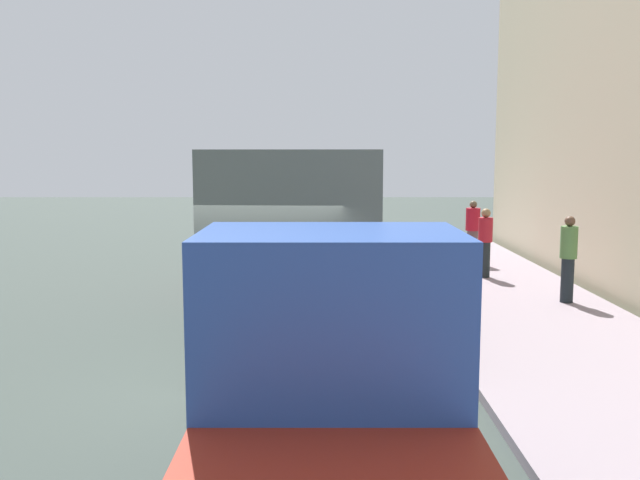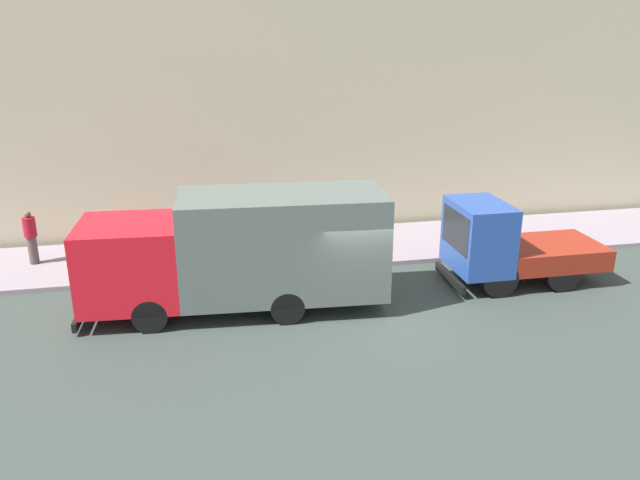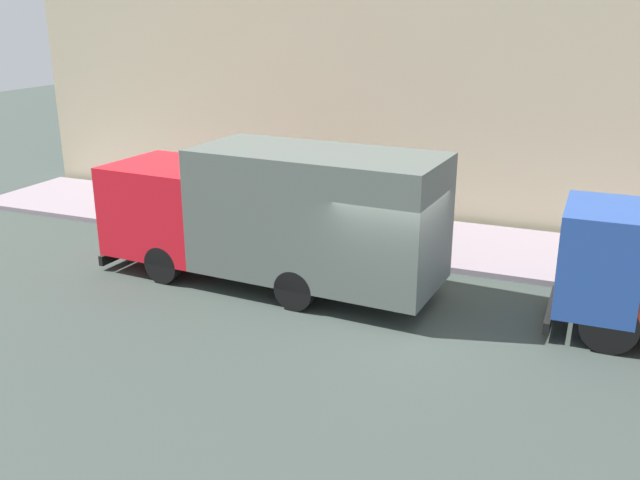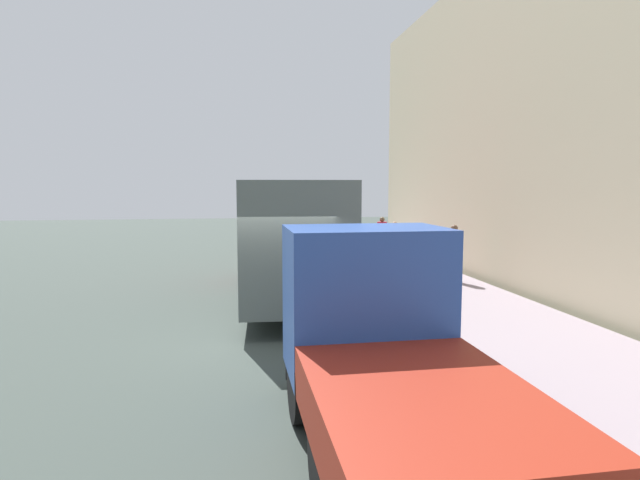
{
  "view_description": "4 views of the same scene",
  "coord_description": "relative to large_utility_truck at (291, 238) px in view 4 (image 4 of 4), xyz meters",
  "views": [
    {
      "loc": [
        0.95,
        -9.23,
        3.16
      ],
      "look_at": [
        0.9,
        3.44,
        1.54
      ],
      "focal_mm": 38.47,
      "sensor_mm": 36.0,
      "label": 1
    },
    {
      "loc": [
        -15.11,
        4.32,
        7.46
      ],
      "look_at": [
        1.23,
        0.98,
        1.67
      ],
      "focal_mm": 35.65,
      "sensor_mm": 36.0,
      "label": 2
    },
    {
      "loc": [
        -12.6,
        -3.48,
        6.06
      ],
      "look_at": [
        1.03,
        2.16,
        1.12
      ],
      "focal_mm": 38.85,
      "sensor_mm": 36.0,
      "label": 3
    },
    {
      "loc": [
        -0.73,
        -10.46,
        3.08
      ],
      "look_at": [
        1.42,
        2.28,
        1.73
      ],
      "focal_mm": 29.01,
      "sensor_mm": 36.0,
      "label": 4
    }
  ],
  "objects": [
    {
      "name": "sidewalk",
      "position": [
        4.15,
        -3.18,
        -1.64
      ],
      "size": [
        3.85,
        30.0,
        0.14
      ],
      "primitive_type": "cube",
      "color": "gray",
      "rests_on": "ground"
    },
    {
      "name": "large_utility_truck",
      "position": [
        0.0,
        0.0,
        0.0
      ],
      "size": [
        2.9,
        8.2,
        3.2
      ],
      "rotation": [
        0.0,
        0.0,
        -0.06
      ],
      "color": "red",
      "rests_on": "ground"
    },
    {
      "name": "ground",
      "position": [
        -0.78,
        -3.18,
        -1.71
      ],
      "size": [
        80.0,
        80.0,
        0.0
      ],
      "primitive_type": "plane",
      "color": "#37403B"
    },
    {
      "name": "building_facade",
      "position": [
        6.57,
        -3.18,
        3.34
      ],
      "size": [
        0.5,
        30.0,
        10.09
      ],
      "primitive_type": "cube",
      "color": "beige",
      "rests_on": "ground"
    },
    {
      "name": "pedestrian_walking",
      "position": [
        5.19,
        1.25,
        -0.63
      ],
      "size": [
        0.42,
        0.42,
        1.76
      ],
      "rotation": [
        0.0,
        0.0,
        1.3
      ],
      "color": "black",
      "rests_on": "sidewalk"
    },
    {
      "name": "pedestrian_third",
      "position": [
        4.37,
        6.26,
        -0.67
      ],
      "size": [
        0.55,
        0.55,
        1.72
      ],
      "rotation": [
        0.0,
        0.0,
        4.0
      ],
      "color": "brown",
      "rests_on": "sidewalk"
    },
    {
      "name": "small_flatbed_truck",
      "position": [
        0.27,
        -7.78,
        -0.54
      ],
      "size": [
        2.16,
        4.68,
        2.53
      ],
      "rotation": [
        0.0,
        0.0,
        0.0
      ],
      "color": "#264AA0",
      "rests_on": "ground"
    },
    {
      "name": "pedestrian_standing",
      "position": [
        4.19,
        4.09,
        -0.68
      ],
      "size": [
        0.43,
        0.43,
        1.68
      ],
      "rotation": [
        0.0,
        0.0,
        2.85
      ],
      "color": "black",
      "rests_on": "sidewalk"
    }
  ]
}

